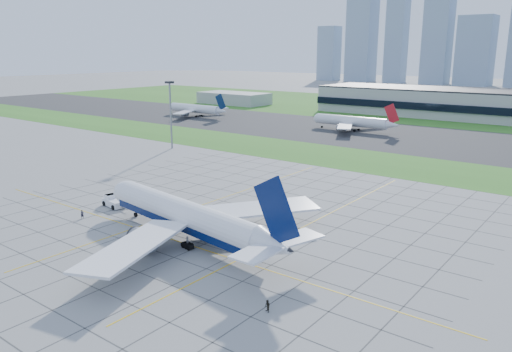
% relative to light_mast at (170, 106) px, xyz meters
% --- Properties ---
extents(ground, '(1400.00, 1400.00, 0.00)m').
position_rel_light_mast_xyz_m(ground, '(70.00, -65.00, -16.18)').
color(ground, gray).
rests_on(ground, ground).
extents(grass_median, '(700.00, 35.00, 0.04)m').
position_rel_light_mast_xyz_m(grass_median, '(70.00, 25.00, -16.16)').
color(grass_median, '#306A1E').
rests_on(grass_median, ground).
extents(asphalt_taxiway, '(700.00, 75.00, 0.04)m').
position_rel_light_mast_xyz_m(asphalt_taxiway, '(70.00, 80.00, -16.15)').
color(asphalt_taxiway, '#383838').
rests_on(asphalt_taxiway, ground).
extents(grass_far, '(700.00, 145.00, 0.04)m').
position_rel_light_mast_xyz_m(grass_far, '(70.00, 190.00, -16.16)').
color(grass_far, '#306A1E').
rests_on(grass_far, ground).
extents(apron_markings, '(120.00, 130.00, 0.03)m').
position_rel_light_mast_xyz_m(apron_markings, '(70.43, -53.91, -16.17)').
color(apron_markings, '#474744').
rests_on(apron_markings, ground).
extents(service_block, '(50.00, 25.00, 8.00)m').
position_rel_light_mast_xyz_m(service_block, '(-90.00, 145.00, -12.18)').
color(service_block, '#B7B7B2').
rests_on(service_block, ground).
extents(light_mast, '(2.50, 2.50, 25.60)m').
position_rel_light_mast_xyz_m(light_mast, '(0.00, 0.00, 0.00)').
color(light_mast, gray).
rests_on(light_mast, ground).
extents(airliner, '(55.18, 55.54, 17.43)m').
position_rel_light_mast_xyz_m(airliner, '(73.23, -64.96, -11.42)').
color(airliner, white).
rests_on(airliner, ground).
extents(pushback_tug, '(9.87, 4.20, 2.71)m').
position_rel_light_mast_xyz_m(pushback_tug, '(43.72, -60.32, -14.98)').
color(pushback_tug, white).
rests_on(pushback_tug, ground).
extents(crew_near, '(0.58, 0.77, 1.93)m').
position_rel_light_mast_xyz_m(crew_near, '(45.64, -70.22, -15.22)').
color(crew_near, black).
rests_on(crew_near, ground).
extents(crew_far, '(1.13, 1.04, 1.88)m').
position_rel_light_mast_xyz_m(crew_far, '(103.07, -78.50, -15.24)').
color(crew_far, black).
rests_on(crew_far, ground).
extents(distant_jet_0, '(41.00, 42.66, 14.08)m').
position_rel_light_mast_xyz_m(distant_jet_0, '(-61.18, 76.33, -11.69)').
color(distant_jet_0, white).
rests_on(distant_jet_0, ground).
extents(distant_jet_1, '(41.08, 42.66, 14.08)m').
position_rel_light_mast_xyz_m(distant_jet_1, '(35.02, 82.36, -11.69)').
color(distant_jet_1, white).
rests_on(distant_jet_1, ground).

